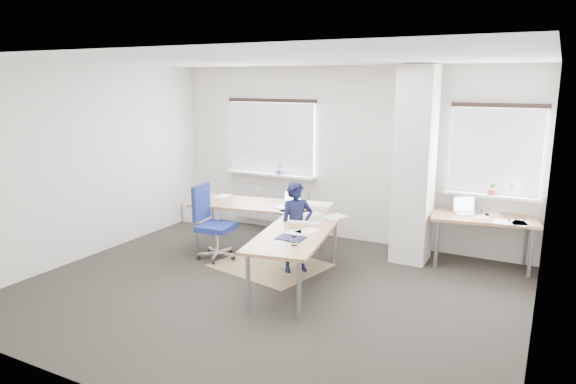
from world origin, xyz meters
The scene contains 8 objects.
ground centered at (0.00, 0.00, 0.00)m, with size 6.00×6.00×0.00m, color black.
room_shell centered at (0.18, 0.45, 1.75)m, with size 6.04×5.04×2.82m.
floor_mat centered at (-0.39, 0.79, 0.00)m, with size 1.43×1.21×0.01m, color #957C51.
white_crate centered at (-2.70, 2.25, 0.17)m, with size 0.55×0.39×0.33m, color white.
desk_main centered at (-0.29, 0.85, 0.69)m, with size 2.82×2.63×0.96m.
desk_side centered at (2.25, 2.16, 0.69)m, with size 1.50×0.93×1.22m.
task_chair centered at (-1.28, 0.68, 0.30)m, with size 0.59×0.59×1.09m.
person centered at (0.04, 0.77, 0.63)m, with size 0.46×0.30×1.25m, color black.
Camera 1 is at (3.04, -5.20, 2.59)m, focal length 32.00 mm.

